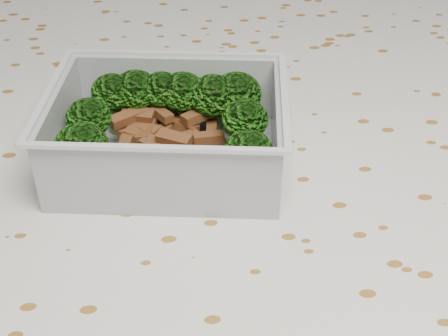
{
  "coord_description": "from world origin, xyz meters",
  "views": [
    {
      "loc": [
        -0.02,
        -0.31,
        1.02
      ],
      "look_at": [
        0.01,
        0.01,
        0.78
      ],
      "focal_mm": 50.0,
      "sensor_mm": 36.0,
      "label": 1
    }
  ],
  "objects": [
    {
      "name": "broccoli_florets",
      "position": [
        -0.02,
        0.06,
        0.79
      ],
      "size": [
        0.14,
        0.12,
        0.05
      ],
      "color": "#608C3F",
      "rests_on": "lunch_container"
    },
    {
      "name": "tablecloth",
      "position": [
        0.0,
        0.0,
        0.72
      ],
      "size": [
        1.46,
        0.96,
        0.19
      ],
      "color": "silver",
      "rests_on": "dining_table"
    },
    {
      "name": "sausage",
      "position": [
        -0.03,
        0.01,
        0.77
      ],
      "size": [
        0.14,
        0.03,
        0.02
      ],
      "color": "#B7552C",
      "rests_on": "lunch_container"
    },
    {
      "name": "dining_table",
      "position": [
        0.0,
        0.0,
        0.67
      ],
      "size": [
        1.4,
        0.9,
        0.75
      ],
      "color": "brown",
      "rests_on": "ground"
    },
    {
      "name": "lunch_container",
      "position": [
        -0.03,
        0.05,
        0.78
      ],
      "size": [
        0.17,
        0.14,
        0.06
      ],
      "color": "silver",
      "rests_on": "tablecloth"
    },
    {
      "name": "meat_pile",
      "position": [
        -0.03,
        0.06,
        0.77
      ],
      "size": [
        0.09,
        0.07,
        0.03
      ],
      "color": "brown",
      "rests_on": "lunch_container"
    }
  ]
}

